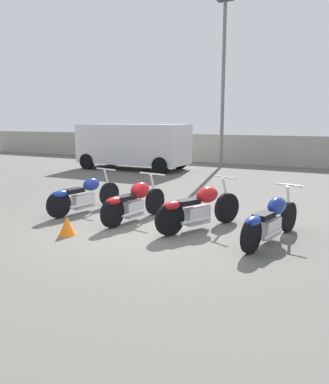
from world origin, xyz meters
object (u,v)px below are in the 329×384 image
Objects in this scene: parked_van at (133,144)px; light_pole_left at (223,69)px; motorcycle_slot_1 at (135,201)px; motorcycle_slot_0 at (84,195)px; motorcycle_slot_3 at (271,220)px; traffic_cone_near at (67,226)px; motorcycle_slot_2 at (199,208)px.

light_pole_left is at bearing 128.15° from parked_van.
motorcycle_slot_1 is at bearing 30.97° from parked_van.
motorcycle_slot_0 is at bearing -88.37° from light_pole_left.
motorcycle_slot_1 is (1.49, -0.10, 0.03)m from motorcycle_slot_0.
traffic_cone_near is at bearing -146.71° from motorcycle_slot_3.
motorcycle_slot_2 is at bearing -72.45° from light_pole_left.
motorcycle_slot_0 is 1.87m from traffic_cone_near.
parked_van is (-7.91, 7.74, 0.72)m from motorcycle_slot_3.
motorcycle_slot_0 is 1.49m from motorcycle_slot_1.
motorcycle_slot_1 is 5.67× the size of traffic_cone_near.
motorcycle_slot_2 is 2.57m from traffic_cone_near.
traffic_cone_near is at bearing 23.74° from parked_van.
motorcycle_slot_3 is (2.93, -0.09, -0.02)m from motorcycle_slot_1.
motorcycle_slot_1 is at bearing -80.26° from light_pole_left.
parked_van is (-3.50, 7.54, 0.72)m from motorcycle_slot_0.
light_pole_left is at bearing 95.92° from traffic_cone_near.
motorcycle_slot_3 is 11.09m from parked_van.
motorcycle_slot_2 reaches higher than motorcycle_slot_1.
light_pole_left is 3.55× the size of motorcycle_slot_3.
motorcycle_slot_2 is 5.68× the size of traffic_cone_near.
parked_van is at bearing 146.86° from motorcycle_slot_3.
motorcycle_slot_1 is (1.78, -10.36, -4.05)m from light_pole_left.
parked_van is (-4.98, 7.65, 0.69)m from motorcycle_slot_1.
light_pole_left is 12.17m from motorcycle_slot_3.
light_pole_left is at bearing 100.63° from motorcycle_slot_0.
motorcycle_slot_1 is at bearing 5.07° from motorcycle_slot_0.
traffic_cone_near is at bearing -102.15° from motorcycle_slot_1.
light_pole_left reaches higher than motorcycle_slot_0.
motorcycle_slot_0 is 1.07× the size of motorcycle_slot_1.
motorcycle_slot_2 is (1.48, 0.05, 0.00)m from motorcycle_slot_1.
motorcycle_slot_1 reaches higher than traffic_cone_near.
motorcycle_slot_3 is at bearing 22.08° from traffic_cone_near.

